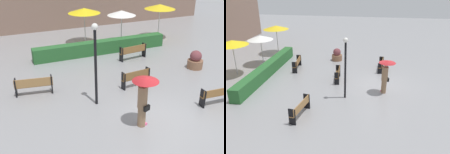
% 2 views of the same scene
% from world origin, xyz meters
% --- Properties ---
extents(ground_plane, '(60.00, 60.00, 0.00)m').
position_xyz_m(ground_plane, '(0.00, 0.00, 0.00)').
color(ground_plane, gray).
extents(bench_far_left, '(1.82, 0.63, 0.88)m').
position_xyz_m(bench_far_left, '(-4.42, 4.25, 0.52)').
color(bench_far_left, '#9E7242').
rests_on(bench_far_left, ground).
extents(bench_mid_center, '(1.59, 0.46, 0.90)m').
position_xyz_m(bench_mid_center, '(0.46, 3.04, 0.53)').
color(bench_mid_center, brown).
rests_on(bench_mid_center, ground).
extents(bench_near_right, '(1.79, 0.47, 0.83)m').
position_xyz_m(bench_near_right, '(3.03, 0.01, 0.50)').
color(bench_near_right, olive).
rests_on(bench_near_right, ground).
extents(bench_back_row, '(1.88, 0.57, 0.91)m').
position_xyz_m(bench_back_row, '(2.13, 6.57, 0.54)').
color(bench_back_row, olive).
rests_on(bench_back_row, ground).
extents(pedestrian_with_umbrella, '(1.01, 1.01, 2.16)m').
position_xyz_m(pedestrian_with_umbrella, '(-0.96, -0.15, 1.41)').
color(pedestrian_with_umbrella, '#8C6B4C').
rests_on(pedestrian_with_umbrella, ground).
extents(planter_pot, '(0.89, 0.89, 1.08)m').
position_xyz_m(planter_pot, '(4.79, 3.82, 0.46)').
color(planter_pot, brown).
rests_on(planter_pot, ground).
extents(lamp_post, '(0.28, 0.28, 3.71)m').
position_xyz_m(lamp_post, '(-1.99, 2.22, 2.29)').
color(lamp_post, black).
rests_on(lamp_post, ground).
extents(patio_umbrella_yellow, '(2.30, 2.30, 2.64)m').
position_xyz_m(patio_umbrella_yellow, '(0.34, 10.71, 2.46)').
color(patio_umbrella_yellow, silver).
rests_on(patio_umbrella_yellow, ground).
extents(patio_umbrella_white, '(2.05, 2.05, 2.45)m').
position_xyz_m(patio_umbrella_white, '(2.82, 9.79, 2.27)').
color(patio_umbrella_white, silver).
rests_on(patio_umbrella_white, ground).
extents(patio_umbrella_yellow_far, '(2.32, 2.32, 2.67)m').
position_xyz_m(patio_umbrella_yellow_far, '(5.97, 9.75, 2.49)').
color(patio_umbrella_yellow_far, silver).
rests_on(patio_umbrella_yellow_far, ground).
extents(hedge_strip, '(9.12, 0.70, 0.88)m').
position_xyz_m(hedge_strip, '(0.73, 8.40, 0.44)').
color(hedge_strip, '#28602D').
rests_on(hedge_strip, ground).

